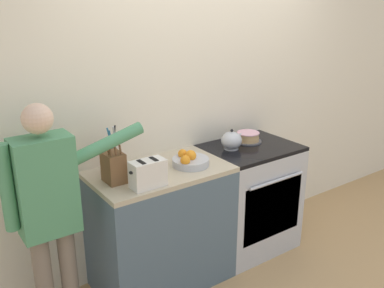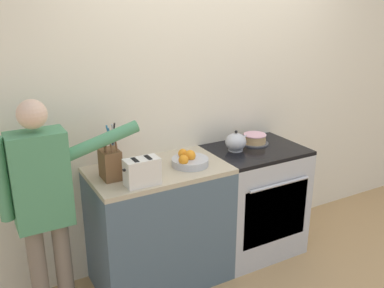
{
  "view_description": "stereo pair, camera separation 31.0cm",
  "coord_description": "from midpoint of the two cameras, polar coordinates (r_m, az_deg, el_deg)",
  "views": [
    {
      "loc": [
        -2.06,
        -2.13,
        2.1
      ],
      "look_at": [
        -0.36,
        0.27,
        1.08
      ],
      "focal_mm": 40.0,
      "sensor_mm": 36.0,
      "label": 1
    },
    {
      "loc": [
        -1.8,
        -2.3,
        2.1
      ],
      "look_at": [
        -0.36,
        0.27,
        1.08
      ],
      "focal_mm": 40.0,
      "sensor_mm": 36.0,
      "label": 2
    }
  ],
  "objects": [
    {
      "name": "stove_range",
      "position": [
        3.7,
        5.17,
        -7.14
      ],
      "size": [
        0.75,
        0.62,
        0.93
      ],
      "color": "#B7BABF",
      "rests_on": "ground_plane"
    },
    {
      "name": "counter_cabinet",
      "position": [
        3.27,
        -6.89,
        -11.02
      ],
      "size": [
        0.99,
        0.59,
        0.93
      ],
      "color": "#4C6070",
      "rests_on": "ground_plane"
    },
    {
      "name": "tea_kettle",
      "position": [
        3.43,
        2.74,
        0.43
      ],
      "size": [
        0.21,
        0.17,
        0.17
      ],
      "color": "#B7BABF",
      "rests_on": "stove_range"
    },
    {
      "name": "toaster",
      "position": [
        2.78,
        -9.09,
        -3.99
      ],
      "size": [
        0.24,
        0.12,
        0.18
      ],
      "color": "silver",
      "rests_on": "counter_cabinet"
    },
    {
      "name": "knife_block",
      "position": [
        2.88,
        -13.47,
        -3.09
      ],
      "size": [
        0.12,
        0.16,
        0.3
      ],
      "color": "brown",
      "rests_on": "counter_cabinet"
    },
    {
      "name": "layer_cake",
      "position": [
        3.62,
        5.05,
        0.86
      ],
      "size": [
        0.23,
        0.23,
        0.08
      ],
      "color": "#4C4C51",
      "rests_on": "stove_range"
    },
    {
      "name": "ground_plane",
      "position": [
        3.61,
        4.91,
        -16.48
      ],
      "size": [
        16.0,
        16.0,
        0.0
      ],
      "primitive_type": "plane",
      "color": "tan"
    },
    {
      "name": "person_baker",
      "position": [
        2.76,
        -21.61,
        -7.69
      ],
      "size": [
        0.9,
        0.2,
        1.54
      ],
      "rotation": [
        0.0,
        0.0,
        0.05
      ],
      "color": "#7A6B5B",
      "rests_on": "ground_plane"
    },
    {
      "name": "fruit_bowl",
      "position": [
        3.1,
        -3.17,
        -2.27
      ],
      "size": [
        0.27,
        0.27,
        0.12
      ],
      "color": "#B7BABF",
      "rests_on": "counter_cabinet"
    },
    {
      "name": "wall_back",
      "position": [
        3.51,
        -0.91,
        6.01
      ],
      "size": [
        8.0,
        0.04,
        2.6
      ],
      "color": "silver",
      "rests_on": "ground_plane"
    },
    {
      "name": "utensil_crock",
      "position": [
        3.04,
        -13.25,
        -2.33
      ],
      "size": [
        0.09,
        0.09,
        0.34
      ],
      "color": "red",
      "rests_on": "counter_cabinet"
    }
  ]
}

